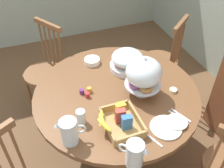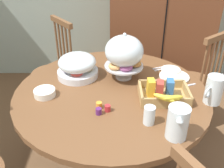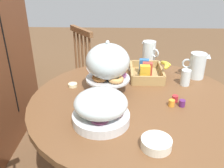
# 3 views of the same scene
# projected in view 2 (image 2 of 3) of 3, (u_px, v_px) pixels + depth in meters

# --- Properties ---
(wooden_armoire) EXTENTS (1.18, 0.60, 1.96)m
(wooden_armoire) POSITION_uv_depth(u_px,v_px,m) (162.00, 6.00, 2.73)
(wooden_armoire) COLOR brown
(wooden_armoire) RESTS_ON ground_plane
(dining_table) EXTENTS (1.31, 1.31, 0.74)m
(dining_table) POSITION_uv_depth(u_px,v_px,m) (112.00, 113.00, 1.84)
(dining_table) COLOR brown
(dining_table) RESTS_ON ground_plane
(windsor_chair_facing_door) EXTENTS (0.47, 0.47, 0.97)m
(windsor_chair_facing_door) POSITION_uv_depth(u_px,v_px,m) (195.00, 84.00, 2.37)
(windsor_chair_facing_door) COLOR brown
(windsor_chair_facing_door) RESTS_ON ground_plane
(windsor_chair_far_side) EXTENTS (0.47, 0.47, 0.97)m
(windsor_chair_far_side) POSITION_uv_depth(u_px,v_px,m) (55.00, 73.00, 2.54)
(windsor_chair_far_side) COLOR brown
(windsor_chair_far_side) RESTS_ON ground_plane
(pastry_stand_with_dome) EXTENTS (0.28, 0.28, 0.34)m
(pastry_stand_with_dome) POSITION_uv_depth(u_px,v_px,m) (125.00, 53.00, 1.79)
(pastry_stand_with_dome) COLOR silver
(pastry_stand_with_dome) RESTS_ON dining_table
(fruit_platter_covered) EXTENTS (0.30, 0.30, 0.18)m
(fruit_platter_covered) POSITION_uv_depth(u_px,v_px,m) (78.00, 66.00, 1.87)
(fruit_platter_covered) COLOR silver
(fruit_platter_covered) RESTS_ON dining_table
(orange_juice_pitcher) EXTENTS (0.11, 0.19, 0.19)m
(orange_juice_pitcher) POSITION_uv_depth(u_px,v_px,m) (178.00, 124.00, 1.31)
(orange_juice_pitcher) COLOR silver
(orange_juice_pitcher) RESTS_ON dining_table
(milk_pitcher) EXTENTS (0.16, 0.14, 0.18)m
(milk_pitcher) POSITION_uv_depth(u_px,v_px,m) (214.00, 91.00, 1.58)
(milk_pitcher) COLOR silver
(milk_pitcher) RESTS_ON dining_table
(cereal_basket) EXTENTS (0.32, 0.30, 0.12)m
(cereal_basket) POSITION_uv_depth(u_px,v_px,m) (164.00, 93.00, 1.63)
(cereal_basket) COLOR tan
(cereal_basket) RESTS_ON dining_table
(china_plate_large) EXTENTS (0.22, 0.22, 0.01)m
(china_plate_large) POSITION_uv_depth(u_px,v_px,m) (175.00, 77.00, 1.89)
(china_plate_large) COLOR white
(china_plate_large) RESTS_ON dining_table
(china_plate_small) EXTENTS (0.15, 0.15, 0.01)m
(china_plate_small) POSITION_uv_depth(u_px,v_px,m) (171.00, 70.00, 1.96)
(china_plate_small) COLOR white
(china_plate_small) RESTS_ON china_plate_large
(cereal_bowl) EXTENTS (0.14, 0.14, 0.04)m
(cereal_bowl) POSITION_uv_depth(u_px,v_px,m) (45.00, 93.00, 1.67)
(cereal_bowl) COLOR white
(cereal_bowl) RESTS_ON dining_table
(drinking_glass) EXTENTS (0.06, 0.06, 0.11)m
(drinking_glass) POSITION_uv_depth(u_px,v_px,m) (150.00, 115.00, 1.42)
(drinking_glass) COLOR silver
(drinking_glass) RESTS_ON dining_table
(butter_dish) EXTENTS (0.06, 0.06, 0.02)m
(butter_dish) POSITION_uv_depth(u_px,v_px,m) (131.00, 62.00, 2.10)
(butter_dish) COLOR beige
(butter_dish) RESTS_ON dining_table
(jam_jar_strawberry) EXTENTS (0.04, 0.04, 0.04)m
(jam_jar_strawberry) POSITION_uv_depth(u_px,v_px,m) (108.00, 108.00, 1.53)
(jam_jar_strawberry) COLOR #B7282D
(jam_jar_strawberry) RESTS_ON dining_table
(jam_jar_apricot) EXTENTS (0.04, 0.04, 0.04)m
(jam_jar_apricot) POSITION_uv_depth(u_px,v_px,m) (99.00, 105.00, 1.56)
(jam_jar_apricot) COLOR orange
(jam_jar_apricot) RESTS_ON dining_table
(jam_jar_grape) EXTENTS (0.04, 0.04, 0.04)m
(jam_jar_grape) POSITION_uv_depth(u_px,v_px,m) (99.00, 111.00, 1.50)
(jam_jar_grape) COLOR #5B2366
(jam_jar_grape) RESTS_ON dining_table
(table_knife) EXTENTS (0.16, 0.07, 0.01)m
(table_knife) POSITION_uv_depth(u_px,v_px,m) (165.00, 69.00, 2.00)
(table_knife) COLOR silver
(table_knife) RESTS_ON dining_table
(dinner_fork) EXTENTS (0.16, 0.07, 0.01)m
(dinner_fork) POSITION_uv_depth(u_px,v_px,m) (163.00, 67.00, 2.03)
(dinner_fork) COLOR silver
(dinner_fork) RESTS_ON dining_table
(soup_spoon) EXTENTS (0.16, 0.07, 0.01)m
(soup_spoon) POSITION_uv_depth(u_px,v_px,m) (186.00, 86.00, 1.78)
(soup_spoon) COLOR silver
(soup_spoon) RESTS_ON dining_table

